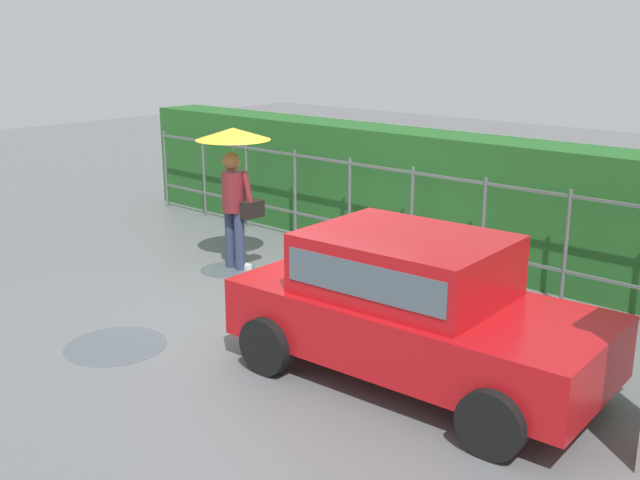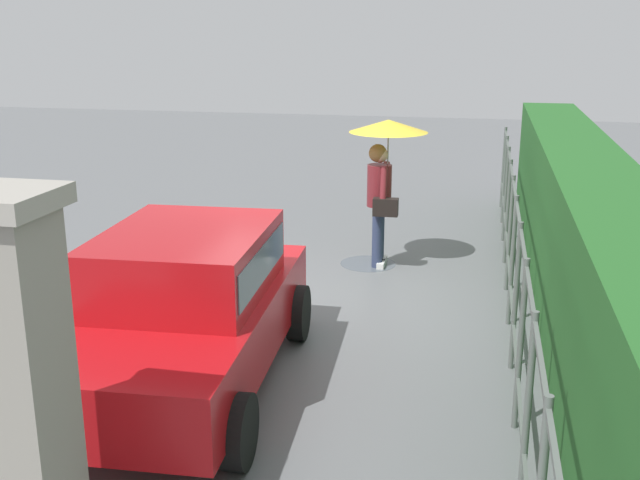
{
  "view_description": "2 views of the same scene",
  "coord_description": "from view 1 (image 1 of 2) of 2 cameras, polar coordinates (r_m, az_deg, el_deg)",
  "views": [
    {
      "loc": [
        6.26,
        -6.33,
        3.39
      ],
      "look_at": [
        0.27,
        0.26,
        0.9
      ],
      "focal_mm": 42.33,
      "sensor_mm": 36.0,
      "label": 1
    },
    {
      "loc": [
        8.38,
        2.05,
        3.28
      ],
      "look_at": [
        0.41,
        0.32,
        0.96
      ],
      "focal_mm": 42.35,
      "sensor_mm": 36.0,
      "label": 2
    }
  ],
  "objects": [
    {
      "name": "ground_plane",
      "position": [
        9.53,
        -2.25,
        -5.26
      ],
      "size": [
        40.0,
        40.0,
        0.0
      ],
      "primitive_type": "plane",
      "color": "slate"
    },
    {
      "name": "hedge_row",
      "position": [
        11.61,
        9.11,
        3.26
      ],
      "size": [
        12.81,
        0.9,
        1.9
      ],
      "primitive_type": "cube",
      "color": "#235B23",
      "rests_on": "ground"
    },
    {
      "name": "pedestrian",
      "position": [
        10.91,
        -6.52,
        5.73
      ],
      "size": [
        1.08,
        1.08,
        2.05
      ],
      "rotation": [
        0.0,
        0.0,
        1.6
      ],
      "color": "#2D3856",
      "rests_on": "ground"
    },
    {
      "name": "puddle_far",
      "position": [
        11.14,
        -6.98,
        -2.24
      ],
      "size": [
        0.8,
        0.8,
        0.0
      ],
      "primitive_type": "cylinder",
      "color": "#4C545B",
      "rests_on": "ground"
    },
    {
      "name": "car",
      "position": [
        7.5,
        6.98,
        -4.69
      ],
      "size": [
        3.82,
        2.04,
        1.48
      ],
      "rotation": [
        0.0,
        0.0,
        0.06
      ],
      "color": "#B71116",
      "rests_on": "ground"
    },
    {
      "name": "puddle_near",
      "position": [
        8.76,
        -15.18,
        -7.72
      ],
      "size": [
        1.13,
        1.13,
        0.0
      ],
      "primitive_type": "cylinder",
      "color": "#4C545B",
      "rests_on": "ground"
    },
    {
      "name": "fence_section",
      "position": [
        11.04,
        6.95,
        2.04
      ],
      "size": [
        11.86,
        0.05,
        1.5
      ],
      "color": "#59605B",
      "rests_on": "ground"
    }
  ]
}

